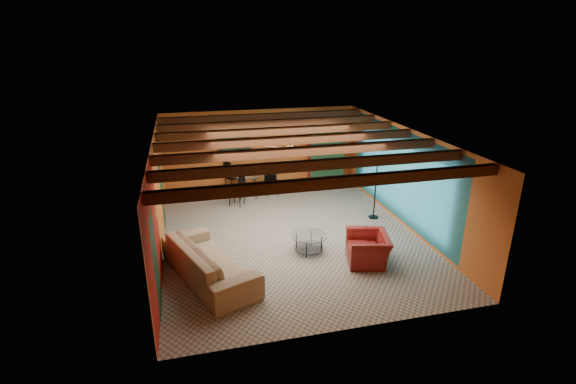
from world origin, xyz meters
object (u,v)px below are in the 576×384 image
object	(u,v)px
armchair	(368,248)
vase	(246,162)
floor_lamp	(375,189)
sofa	(209,261)
armoire	(325,158)
coffee_table	(309,243)
potted_plant	(326,123)
dining_table	(247,181)

from	to	relation	value
armchair	vase	distance (m)	5.45
armchair	floor_lamp	distance (m)	2.70
sofa	floor_lamp	bearing A→B (deg)	-87.13
armoire	floor_lamp	world-z (taller)	armoire
coffee_table	vase	size ratio (longest dim) A/B	4.34
potted_plant	sofa	bearing A→B (deg)	-129.68
vase	floor_lamp	bearing A→B (deg)	-38.80
armchair	floor_lamp	size ratio (longest dim) A/B	0.59
floor_lamp	potted_plant	world-z (taller)	potted_plant
floor_lamp	potted_plant	xyz separation A→B (m)	(-0.45, 3.17, 1.32)
floor_lamp	vase	size ratio (longest dim) A/B	8.89
armchair	armoire	xyz separation A→B (m)	(0.79, 5.51, 0.64)
vase	armchair	bearing A→B (deg)	-67.61
sofa	armoire	xyz separation A→B (m)	(4.42, 5.33, 0.57)
armchair	coffee_table	distance (m)	1.45
coffee_table	armoire	bearing A→B (deg)	67.18
dining_table	armchair	bearing A→B (deg)	-67.61
coffee_table	dining_table	world-z (taller)	dining_table
sofa	dining_table	world-z (taller)	dining_table
coffee_table	floor_lamp	world-z (taller)	floor_lamp
sofa	dining_table	size ratio (longest dim) A/B	1.37
sofa	floor_lamp	xyz separation A→B (m)	(4.87, 2.16, 0.48)
floor_lamp	armoire	bearing A→B (deg)	98.08
armoire	potted_plant	size ratio (longest dim) A/B	3.98
sofa	floor_lamp	distance (m)	5.35
potted_plant	floor_lamp	bearing A→B (deg)	-81.92
sofa	potted_plant	world-z (taller)	potted_plant
coffee_table	armoire	world-z (taller)	armoire
armchair	dining_table	bearing A→B (deg)	-143.19
armoire	vase	world-z (taller)	armoire
sofa	vase	bearing A→B (deg)	-39.26
sofa	coffee_table	world-z (taller)	sofa
vase	armoire	bearing A→B (deg)	10.45
dining_table	armoire	size ratio (longest dim) A/B	1.05
sofa	potted_plant	bearing A→B (deg)	-60.73
sofa	armoire	size ratio (longest dim) A/B	1.43
armoire	floor_lamp	distance (m)	3.20
floor_lamp	vase	distance (m)	4.23
sofa	floor_lamp	world-z (taller)	floor_lamp
coffee_table	dining_table	size ratio (longest dim) A/B	0.43
armchair	floor_lamp	bearing A→B (deg)	166.55
sofa	armoire	world-z (taller)	armoire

